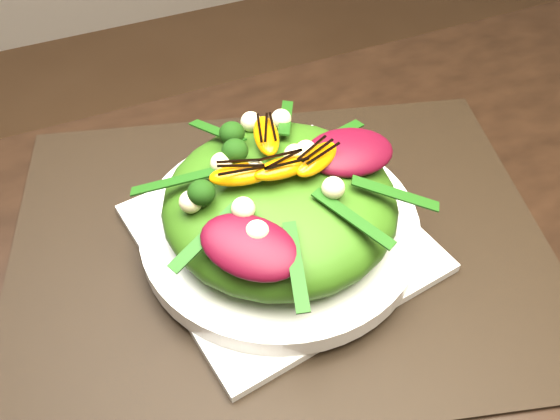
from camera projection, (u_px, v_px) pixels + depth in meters
name	position (u px, v px, depth m)	size (l,w,h in m)	color
placemat	(280.00, 242.00, 0.58)	(0.52, 0.40, 0.00)	black
plate_base	(280.00, 237.00, 0.58)	(0.24, 0.24, 0.01)	white
salad_bowl	(280.00, 228.00, 0.57)	(0.26, 0.26, 0.02)	silver
lettuce_mound	(280.00, 203.00, 0.54)	(0.22, 0.22, 0.07)	#356112
radicchio_leaf	(350.00, 152.00, 0.53)	(0.09, 0.05, 0.02)	#480715
orange_segment	(270.00, 146.00, 0.53)	(0.06, 0.02, 0.01)	orange
broccoli_floret	(199.00, 176.00, 0.50)	(0.03, 0.03, 0.03)	#16360A
macadamia_nut	(311.00, 180.00, 0.50)	(0.02, 0.02, 0.02)	#BFB686
balsamic_drizzle	(269.00, 139.00, 0.53)	(0.05, 0.00, 0.00)	black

